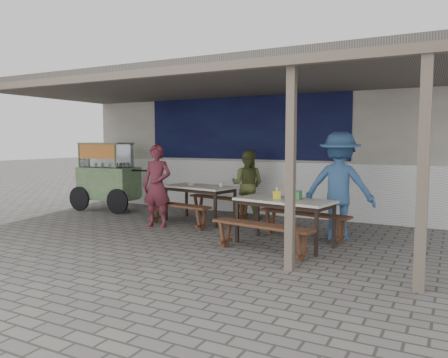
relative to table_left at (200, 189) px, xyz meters
name	(u,v)px	position (x,y,z in m)	size (l,w,h in m)	color
ground	(178,238)	(0.44, -1.47, -0.67)	(60.00, 60.00, 0.00)	slate
back_wall	(260,139)	(0.44, 2.11, 1.05)	(9.00, 1.28, 3.50)	beige
warung_roof	(204,85)	(0.46, -0.57, 2.04)	(9.00, 4.21, 2.81)	#5F5851
table_left	(200,189)	(0.00, 0.00, 0.00)	(1.56, 0.99, 0.75)	silver
bench_left_street	(177,209)	(-0.12, -0.67, -0.33)	(1.58, 0.54, 0.45)	brown
bench_left_wall	(220,202)	(0.12, 0.67, -0.33)	(1.58, 0.54, 0.45)	brown
table_right	(284,204)	(2.27, -1.14, 0.00)	(1.64, 0.98, 0.75)	silver
bench_right_street	(261,231)	(2.15, -1.81, -0.33)	(1.66, 0.56, 0.45)	brown
bench_right_wall	(304,218)	(2.38, -0.48, -0.33)	(1.66, 0.56, 0.45)	brown
vendor_cart	(108,174)	(-2.76, 0.27, 0.21)	(2.04, 0.86, 1.63)	#779764
patron_street_side	(157,186)	(-0.44, -0.87, 0.13)	(0.59, 0.38, 1.61)	maroon
patron_wall_side	(247,184)	(0.72, 0.78, 0.07)	(0.72, 0.56, 1.48)	#5C6631
patron_right_table	(339,186)	(2.93, -0.31, 0.24)	(1.18, 0.68, 1.83)	#375E93
tissue_box	(277,194)	(2.12, -1.10, 0.14)	(0.13, 0.13, 0.13)	yellow
donation_box	(294,195)	(2.42, -1.10, 0.14)	(0.21, 0.14, 0.14)	#387E3F
condiment_jar	(221,184)	(0.46, 0.09, 0.12)	(0.08, 0.08, 0.09)	silver
condiment_bowl	(192,184)	(-0.19, 0.01, 0.10)	(0.19, 0.19, 0.05)	white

